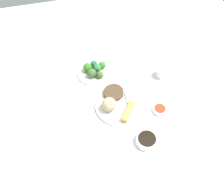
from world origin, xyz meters
The scene contains 18 objects.
tabletop centered at (0.00, 0.00, 0.01)m, with size 2.20×2.20×0.02m, color white.
main_plate centered at (0.02, -0.01, 0.03)m, with size 0.26×0.26×0.02m, color white.
rice_scoop centered at (-0.05, -0.03, 0.07)m, with size 0.07×0.07×0.07m, color tan.
spring_roll centered at (0.04, -0.08, 0.05)m, with size 0.12×0.03×0.03m, color gold.
crab_rangoon_wonton centered at (0.09, 0.00, 0.04)m, with size 0.07×0.07×0.01m, color beige.
stir_fry_heap centered at (0.00, 0.05, 0.05)m, with size 0.10×0.10×0.02m, color #463422.
broccoli_plate centered at (-0.05, 0.24, 0.03)m, with size 0.20×0.20×0.01m, color white.
broccoli_floret_0 centered at (-0.04, 0.24, 0.06)m, with size 0.05×0.05×0.05m, color #2F7036.
broccoli_floret_1 centered at (-0.09, 0.26, 0.06)m, with size 0.05×0.05×0.05m, color #326721.
broccoli_floret_2 centered at (-0.04, 0.19, 0.05)m, with size 0.04×0.04×0.04m, color #3A5E27.
broccoli_floret_3 centered at (-0.08, 0.21, 0.06)m, with size 0.05×0.05×0.05m, color #3C5A2C.
broccoli_floret_4 centered at (-0.01, 0.26, 0.05)m, with size 0.04×0.04×0.04m, color #347129.
broccoli_floret_5 centered at (-0.05, 0.28, 0.05)m, with size 0.04×0.04×0.04m, color #206232.
soy_sauce_bowl centered at (0.07, -0.24, 0.04)m, with size 0.10×0.10×0.03m, color white.
soy_sauce_bowl_liquid centered at (0.07, -0.24, 0.05)m, with size 0.08×0.08×0.00m, color black.
sauce_ramekin_sweet_and_sour centered at (0.19, -0.10, 0.03)m, with size 0.07×0.07×0.02m, color white.
sauce_ramekin_sweet_and_sour_liquid centered at (0.19, -0.10, 0.05)m, with size 0.05×0.05×0.00m, color red.
teacup centered at (0.30, 0.12, 0.05)m, with size 0.07×0.07×0.05m, color white.
Camera 1 is at (-0.20, -0.64, 0.94)m, focal length 35.98 mm.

